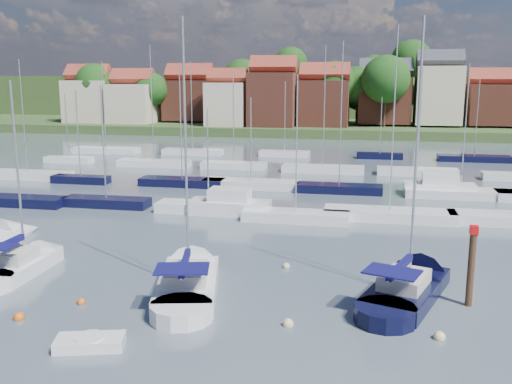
# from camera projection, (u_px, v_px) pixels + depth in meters

# --- Properties ---
(ground) EXTENTS (260.00, 260.00, 0.00)m
(ground) POSITION_uv_depth(u_px,v_px,m) (314.00, 177.00, 67.77)
(ground) COLOR #495663
(ground) RESTS_ON ground
(sailboat_left) EXTENTS (2.63, 9.16, 12.49)m
(sailboat_left) POSITION_uv_depth(u_px,v_px,m) (29.00, 263.00, 35.39)
(sailboat_left) COLOR silver
(sailboat_left) RESTS_ON ground
(sailboat_centre) EXTENTS (5.73, 12.25, 16.09)m
(sailboat_centre) POSITION_uv_depth(u_px,v_px,m) (190.00, 276.00, 32.99)
(sailboat_centre) COLOR silver
(sailboat_centre) RESTS_ON ground
(sailboat_navy) EXTENTS (6.61, 11.88, 15.96)m
(sailboat_navy) POSITION_uv_depth(u_px,v_px,m) (413.00, 284.00, 31.82)
(sailboat_navy) COLOR black
(sailboat_navy) RESTS_ON ground
(tender) EXTENTS (3.23, 2.13, 0.64)m
(tender) POSITION_uv_depth(u_px,v_px,m) (90.00, 343.00, 25.01)
(tender) COLOR silver
(tender) RESTS_ON ground
(timber_piling) EXTENTS (0.40, 0.40, 6.56)m
(timber_piling) POSITION_uv_depth(u_px,v_px,m) (470.00, 283.00, 29.44)
(timber_piling) COLOR #4C331E
(timber_piling) RESTS_ON ground
(buoy_b) EXTENTS (0.54, 0.54, 0.54)m
(buoy_b) POSITION_uv_depth(u_px,v_px,m) (19.00, 319.00, 28.01)
(buoy_b) COLOR #D85914
(buoy_b) RESTS_ON ground
(buoy_c) EXTENTS (0.42, 0.42, 0.42)m
(buoy_c) POSITION_uv_depth(u_px,v_px,m) (81.00, 304.00, 29.93)
(buoy_c) COLOR #D85914
(buoy_c) RESTS_ON ground
(buoy_d) EXTENTS (0.53, 0.53, 0.53)m
(buoy_d) POSITION_uv_depth(u_px,v_px,m) (288.00, 326.00, 27.27)
(buoy_d) COLOR beige
(buoy_d) RESTS_ON ground
(buoy_e) EXTENTS (0.44, 0.44, 0.44)m
(buoy_e) POSITION_uv_depth(u_px,v_px,m) (286.00, 268.00, 35.58)
(buoy_e) COLOR beige
(buoy_e) RESTS_ON ground
(buoy_f) EXTENTS (0.54, 0.54, 0.54)m
(buoy_f) POSITION_uv_depth(u_px,v_px,m) (439.00, 339.00, 25.91)
(buoy_f) COLOR beige
(buoy_f) RESTS_ON ground
(marina_field) EXTENTS (79.62, 41.41, 15.93)m
(marina_field) POSITION_uv_depth(u_px,v_px,m) (327.00, 181.00, 62.65)
(marina_field) COLOR silver
(marina_field) RESTS_ON ground
(far_shore_town) EXTENTS (212.46, 90.00, 22.27)m
(far_shore_town) POSITION_uv_depth(u_px,v_px,m) (356.00, 103.00, 155.49)
(far_shore_town) COLOR #3F5128
(far_shore_town) RESTS_ON ground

